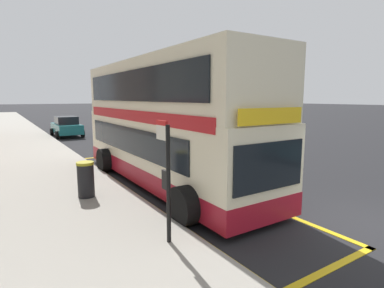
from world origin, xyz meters
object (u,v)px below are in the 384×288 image
(bus_stop_sign, at_px, (166,171))
(parked_car_grey_ahead, at_px, (127,118))
(litter_bin, at_px, (86,179))
(parked_car_teal_kerbside, at_px, (67,127))
(double_decker_bus, at_px, (164,127))

(bus_stop_sign, height_order, parked_car_grey_ahead, bus_stop_sign)
(parked_car_grey_ahead, bearing_deg, bus_stop_sign, 69.09)
(parked_car_grey_ahead, distance_m, litter_bin, 26.23)
(parked_car_grey_ahead, xyz_separation_m, litter_bin, (-10.44, -24.07, -0.12))
(parked_car_teal_kerbside, distance_m, litter_bin, 17.02)
(bus_stop_sign, relative_size, litter_bin, 2.34)
(parked_car_grey_ahead, bearing_deg, double_decker_bus, 70.60)
(parked_car_teal_kerbside, relative_size, litter_bin, 3.91)
(litter_bin, bearing_deg, parked_car_grey_ahead, 66.55)
(double_decker_bus, distance_m, parked_car_grey_ahead, 24.75)
(bus_stop_sign, distance_m, parked_car_teal_kerbside, 20.77)
(litter_bin, bearing_deg, parked_car_teal_kerbside, 81.25)
(bus_stop_sign, xyz_separation_m, litter_bin, (-0.71, 3.84, -0.96))
(double_decker_bus, distance_m, parked_car_teal_kerbside, 16.36)
(bus_stop_sign, bearing_deg, parked_car_teal_kerbside, 84.81)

